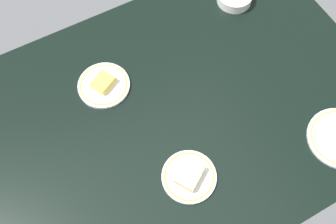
% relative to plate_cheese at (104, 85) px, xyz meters
% --- Properties ---
extents(dining_table, '(1.58, 1.07, 0.04)m').
position_rel_plate_cheese_xyz_m(dining_table, '(-0.15, 0.22, -0.03)').
color(dining_table, black).
rests_on(dining_table, ground).
extents(plate_cheese, '(0.19, 0.19, 0.04)m').
position_rel_plate_cheese_xyz_m(plate_cheese, '(0.00, 0.00, 0.00)').
color(plate_cheese, white).
rests_on(plate_cheese, dining_table).
extents(plate_sandwich, '(0.18, 0.18, 0.04)m').
position_rel_plate_cheese_xyz_m(plate_sandwich, '(-0.10, 0.45, 0.00)').
color(plate_sandwich, white).
rests_on(plate_sandwich, dining_table).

